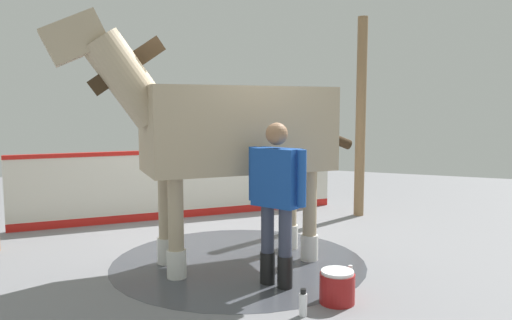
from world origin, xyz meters
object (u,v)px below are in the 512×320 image
(bottle_spray, at_px, (350,279))
(horse, at_px, (227,131))
(handler, at_px, (276,194))
(wash_bucket, at_px, (337,287))
(bottle_shampoo, at_px, (303,303))

(bottle_spray, bearing_deg, horse, -102.68)
(handler, bearing_deg, bottle_spray, -64.48)
(horse, height_order, bottle_spray, horse)
(horse, relative_size, handler, 1.67)
(wash_bucket, relative_size, bottle_shampoo, 1.34)
(handler, height_order, wash_bucket, handler)
(handler, distance_m, bottle_spray, 1.08)
(horse, xyz_separation_m, bottle_spray, (0.33, 1.45, -1.39))
(wash_bucket, distance_m, bottle_spray, 0.34)
(horse, relative_size, wash_bucket, 8.48)
(handler, xyz_separation_m, wash_bucket, (0.20, 0.66, -0.78))
(handler, relative_size, bottle_spray, 6.43)
(bottle_shampoo, height_order, bottle_spray, bottle_spray)
(wash_bucket, height_order, bottle_spray, wash_bucket)
(handler, relative_size, bottle_shampoo, 6.81)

